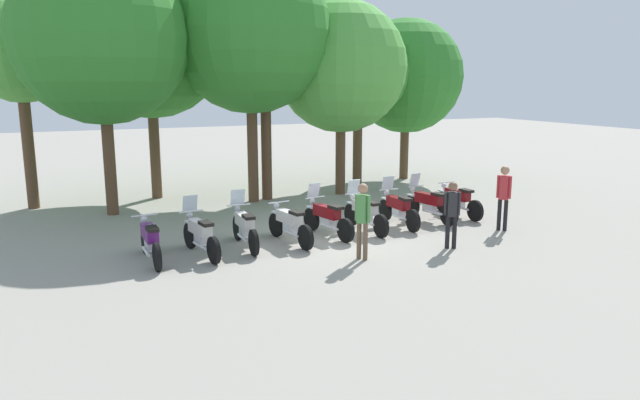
{
  "coord_description": "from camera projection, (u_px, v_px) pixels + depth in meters",
  "views": [
    {
      "loc": [
        -6.52,
        -13.98,
        4.09
      ],
      "look_at": [
        0.0,
        0.5,
        0.9
      ],
      "focal_mm": 33.24,
      "sensor_mm": 36.0,
      "label": 1
    }
  ],
  "objects": [
    {
      "name": "tree_5",
      "position": [
        341.0,
        67.0,
        21.05
      ],
      "size": [
        4.69,
        4.69,
        6.96
      ],
      "color": "brown",
      "rests_on": "ground_plane"
    },
    {
      "name": "ground_plane",
      "position": [
        328.0,
        236.0,
        15.93
      ],
      "size": [
        80.0,
        80.0,
        0.0
      ],
      "primitive_type": "plane",
      "color": "gray"
    },
    {
      "name": "tree_3",
      "position": [
        250.0,
        32.0,
        19.43
      ],
      "size": [
        5.37,
        5.37,
        8.38
      ],
      "color": "brown",
      "rests_on": "ground_plane"
    },
    {
      "name": "tree_1",
      "position": [
        101.0,
        37.0,
        17.49
      ],
      "size": [
        5.23,
        5.23,
        8.01
      ],
      "color": "brown",
      "rests_on": "ground_plane"
    },
    {
      "name": "person_0",
      "position": [
        363.0,
        215.0,
        13.64
      ],
      "size": [
        0.33,
        0.38,
        1.8
      ],
      "rotation": [
        0.0,
        0.0,
        3.71
      ],
      "color": "brown",
      "rests_on": "ground_plane"
    },
    {
      "name": "motorcycle_0",
      "position": [
        150.0,
        240.0,
        13.62
      ],
      "size": [
        0.62,
        2.19,
        0.99
      ],
      "rotation": [
        0.0,
        0.0,
        1.6
      ],
      "color": "black",
      "rests_on": "ground_plane"
    },
    {
      "name": "motorcycle_1",
      "position": [
        200.0,
        234.0,
        14.08
      ],
      "size": [
        0.62,
        2.18,
        1.37
      ],
      "rotation": [
        0.0,
        0.0,
        1.71
      ],
      "color": "black",
      "rests_on": "ground_plane"
    },
    {
      "name": "tree_4",
      "position": [
        265.0,
        51.0,
        19.96
      ],
      "size": [
        3.86,
        3.86,
        7.05
      ],
      "color": "brown",
      "rests_on": "ground_plane"
    },
    {
      "name": "motorcycle_6",
      "position": [
        398.0,
        208.0,
        16.99
      ],
      "size": [
        0.62,
        2.19,
        1.37
      ],
      "rotation": [
        0.0,
        0.0,
        1.55
      ],
      "color": "black",
      "rests_on": "ground_plane"
    },
    {
      "name": "motorcycle_7",
      "position": [
        429.0,
        204.0,
        17.6
      ],
      "size": [
        0.68,
        2.17,
        1.37
      ],
      "rotation": [
        0.0,
        0.0,
        1.76
      ],
      "color": "black",
      "rests_on": "ground_plane"
    },
    {
      "name": "motorcycle_2",
      "position": [
        245.0,
        227.0,
        14.8
      ],
      "size": [
        0.62,
        2.19,
        1.37
      ],
      "rotation": [
        0.0,
        0.0,
        1.54
      ],
      "color": "black",
      "rests_on": "ground_plane"
    },
    {
      "name": "motorcycle_4",
      "position": [
        327.0,
        217.0,
        15.85
      ],
      "size": [
        0.69,
        2.17,
        1.37
      ],
      "rotation": [
        0.0,
        0.0,
        1.77
      ],
      "color": "black",
      "rests_on": "ground_plane"
    },
    {
      "name": "tree_0",
      "position": [
        19.0,
        53.0,
        18.47
      ],
      "size": [
        3.22,
        3.22,
        6.63
      ],
      "color": "brown",
      "rests_on": "ground_plane"
    },
    {
      "name": "person_1",
      "position": [
        452.0,
        210.0,
        14.57
      ],
      "size": [
        0.39,
        0.3,
        1.68
      ],
      "rotation": [
        0.0,
        0.0,
        1.09
      ],
      "color": "black",
      "rests_on": "ground_plane"
    },
    {
      "name": "tree_2",
      "position": [
        149.0,
        38.0,
        20.1
      ],
      "size": [
        5.43,
        5.43,
        8.24
      ],
      "color": "brown",
      "rests_on": "ground_plane"
    },
    {
      "name": "tree_6",
      "position": [
        358.0,
        71.0,
        22.49
      ],
      "size": [
        3.84,
        3.84,
        6.4
      ],
      "color": "brown",
      "rests_on": "ground_plane"
    },
    {
      "name": "motorcycle_3",
      "position": [
        289.0,
        224.0,
        15.18
      ],
      "size": [
        0.62,
        2.18,
        0.99
      ],
      "rotation": [
        0.0,
        0.0,
        1.71
      ],
      "color": "black",
      "rests_on": "ground_plane"
    },
    {
      "name": "tree_7",
      "position": [
        406.0,
        76.0,
        24.55
      ],
      "size": [
        4.7,
        4.7,
        6.65
      ],
      "color": "brown",
      "rests_on": "ground_plane"
    },
    {
      "name": "motorcycle_8",
      "position": [
        458.0,
        200.0,
        18.22
      ],
      "size": [
        0.62,
        2.19,
        0.99
      ],
      "rotation": [
        0.0,
        0.0,
        1.61
      ],
      "color": "black",
      "rests_on": "ground_plane"
    },
    {
      "name": "motorcycle_5",
      "position": [
        365.0,
        213.0,
        16.37
      ],
      "size": [
        0.62,
        2.19,
        1.37
      ],
      "rotation": [
        0.0,
        0.0,
        1.63
      ],
      "color": "black",
      "rests_on": "ground_plane"
    },
    {
      "name": "person_2",
      "position": [
        504.0,
        192.0,
        16.33
      ],
      "size": [
        0.34,
        0.37,
        1.82
      ],
      "rotation": [
        0.0,
        0.0,
        3.79
      ],
      "color": "black",
      "rests_on": "ground_plane"
    }
  ]
}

